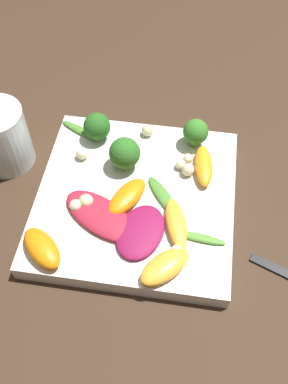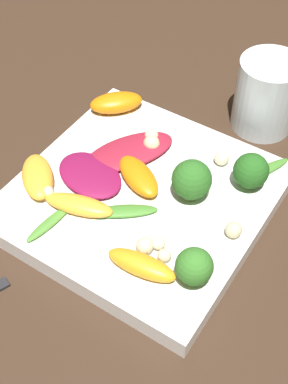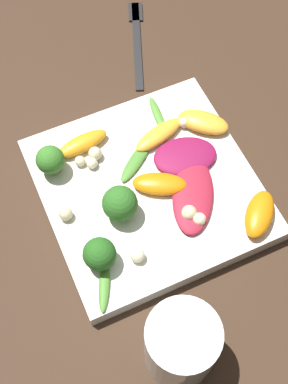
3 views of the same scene
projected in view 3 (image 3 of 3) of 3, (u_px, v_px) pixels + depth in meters
ground_plane at (148, 193)px, 0.68m from camera, size 2.40×2.40×0.00m
plate at (148, 189)px, 0.67m from camera, size 0.25×0.25×0.02m
drinking_glass at (181, 344)px, 0.54m from camera, size 0.08×0.08×0.09m
fork at (137, 34)px, 0.80m from camera, size 0.08×0.17×0.01m
radicchio_leaf_0 at (185, 156)px, 0.67m from camera, size 0.09×0.07×0.01m
radicchio_leaf_1 at (193, 195)px, 0.64m from camera, size 0.10×0.12×0.01m
orange_segment_0 at (203, 122)px, 0.69m from camera, size 0.07×0.07×0.02m
orange_segment_1 at (159, 135)px, 0.68m from camera, size 0.08×0.04×0.02m
orange_segment_2 at (160, 184)px, 0.65m from camera, size 0.07×0.06×0.02m
orange_segment_3 at (259, 214)px, 0.63m from camera, size 0.07×0.07×0.02m
orange_segment_4 at (82, 144)px, 0.67m from camera, size 0.07×0.03×0.02m
broccoli_floret_0 at (99, 254)px, 0.59m from camera, size 0.04×0.04×0.04m
broccoli_floret_1 at (120, 204)px, 0.62m from camera, size 0.04×0.04×0.05m
broccoli_floret_2 at (50, 160)px, 0.65m from camera, size 0.04×0.04×0.04m
arugula_sprig_0 at (140, 159)px, 0.67m from camera, size 0.07×0.06×0.01m
arugula_sprig_1 at (104, 284)px, 0.59m from camera, size 0.04×0.06×0.01m
arugula_sprig_2 at (158, 115)px, 0.70m from camera, size 0.02×0.06×0.01m
macadamia_nut_0 at (80, 161)px, 0.66m from camera, size 0.01×0.01×0.01m
macadamia_nut_1 at (189, 213)px, 0.63m from camera, size 0.02×0.02×0.02m
macadamia_nut_2 at (92, 163)px, 0.66m from camera, size 0.01×0.01×0.01m
macadamia_nut_3 at (199, 219)px, 0.63m from camera, size 0.02×0.02×0.02m
macadamia_nut_4 at (137, 255)px, 0.60m from camera, size 0.02×0.02×0.02m
macadamia_nut_5 at (67, 216)px, 0.63m from camera, size 0.02×0.02×0.02m
macadamia_nut_6 at (95, 153)px, 0.67m from camera, size 0.02×0.02×0.02m
macadamia_nut_7 at (184, 122)px, 0.69m from camera, size 0.01×0.01×0.01m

